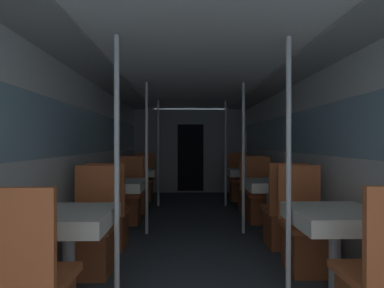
# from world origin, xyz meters

# --- Properties ---
(wall_left) EXTENTS (0.05, 8.27, 2.05)m
(wall_left) POSITION_xyz_m (-1.42, 2.73, 1.07)
(wall_left) COLOR silver
(wall_left) RESTS_ON ground_plane
(wall_right) EXTENTS (0.05, 8.27, 2.05)m
(wall_right) POSITION_xyz_m (1.42, 2.73, 1.07)
(wall_right) COLOR silver
(wall_right) RESTS_ON ground_plane
(ceiling_panel) EXTENTS (2.85, 8.27, 0.07)m
(ceiling_panel) POSITION_xyz_m (0.00, 2.73, 2.09)
(ceiling_panel) COLOR white
(ceiling_panel) RESTS_ON wall_left
(bulkhead_far) EXTENTS (2.79, 0.09, 2.05)m
(bulkhead_far) POSITION_xyz_m (0.00, 5.90, 1.02)
(bulkhead_far) COLOR gray
(bulkhead_far) RESTS_ON ground_plane
(dining_table_left_0) EXTENTS (0.65, 0.65, 0.72)m
(dining_table_left_0) POSITION_xyz_m (-1.02, 0.76, 0.62)
(dining_table_left_0) COLOR #4C4C51
(dining_table_left_0) RESTS_ON ground_plane
(chair_left_far_0) EXTENTS (0.43, 0.43, 1.01)m
(chair_left_far_0) POSITION_xyz_m (-1.02, 1.33, 0.30)
(chair_left_far_0) COLOR brown
(chair_left_far_0) RESTS_ON ground_plane
(support_pole_left_0) EXTENTS (0.04, 0.04, 2.05)m
(support_pole_left_0) POSITION_xyz_m (-0.66, 0.76, 1.03)
(support_pole_left_0) COLOR silver
(support_pole_left_0) RESTS_ON ground_plane
(dining_table_left_1) EXTENTS (0.65, 0.65, 0.72)m
(dining_table_left_1) POSITION_xyz_m (-1.02, 2.54, 0.62)
(dining_table_left_1) COLOR #4C4C51
(dining_table_left_1) RESTS_ON ground_plane
(chair_left_near_1) EXTENTS (0.43, 0.43, 1.01)m
(chair_left_near_1) POSITION_xyz_m (-1.02, 1.98, 0.30)
(chair_left_near_1) COLOR brown
(chair_left_near_1) RESTS_ON ground_plane
(chair_left_far_1) EXTENTS (0.43, 0.43, 1.01)m
(chair_left_far_1) POSITION_xyz_m (-1.02, 3.10, 0.30)
(chair_left_far_1) COLOR brown
(chair_left_far_1) RESTS_ON ground_plane
(support_pole_left_1) EXTENTS (0.04, 0.04, 2.05)m
(support_pole_left_1) POSITION_xyz_m (-0.66, 2.54, 1.03)
(support_pole_left_1) COLOR silver
(support_pole_left_1) RESTS_ON ground_plane
(dining_table_left_2) EXTENTS (0.65, 0.65, 0.72)m
(dining_table_left_2) POSITION_xyz_m (-1.02, 4.31, 0.62)
(dining_table_left_2) COLOR #4C4C51
(dining_table_left_2) RESTS_ON ground_plane
(chair_left_near_2) EXTENTS (0.43, 0.43, 1.01)m
(chair_left_near_2) POSITION_xyz_m (-1.02, 3.75, 0.30)
(chair_left_near_2) COLOR brown
(chair_left_near_2) RESTS_ON ground_plane
(chair_left_far_2) EXTENTS (0.43, 0.43, 1.01)m
(chair_left_far_2) POSITION_xyz_m (-1.02, 4.88, 0.30)
(chair_left_far_2) COLOR brown
(chair_left_far_2) RESTS_ON ground_plane
(support_pole_left_2) EXTENTS (0.04, 0.04, 2.05)m
(support_pole_left_2) POSITION_xyz_m (-0.66, 4.31, 1.03)
(support_pole_left_2) COLOR silver
(support_pole_left_2) RESTS_ON ground_plane
(dining_table_right_0) EXTENTS (0.65, 0.65, 0.72)m
(dining_table_right_0) POSITION_xyz_m (1.02, 0.76, 0.62)
(dining_table_right_0) COLOR #4C4C51
(dining_table_right_0) RESTS_ON ground_plane
(chair_right_far_0) EXTENTS (0.43, 0.43, 1.01)m
(chair_right_far_0) POSITION_xyz_m (1.02, 1.33, 0.30)
(chair_right_far_0) COLOR brown
(chair_right_far_0) RESTS_ON ground_plane
(support_pole_right_0) EXTENTS (0.04, 0.04, 2.05)m
(support_pole_right_0) POSITION_xyz_m (0.66, 0.76, 1.03)
(support_pole_right_0) COLOR silver
(support_pole_right_0) RESTS_ON ground_plane
(dining_table_right_1) EXTENTS (0.65, 0.65, 0.72)m
(dining_table_right_1) POSITION_xyz_m (1.02, 2.54, 0.62)
(dining_table_right_1) COLOR #4C4C51
(dining_table_right_1) RESTS_ON ground_plane
(chair_right_near_1) EXTENTS (0.43, 0.43, 1.01)m
(chair_right_near_1) POSITION_xyz_m (1.02, 1.98, 0.30)
(chair_right_near_1) COLOR brown
(chair_right_near_1) RESTS_ON ground_plane
(chair_right_far_1) EXTENTS (0.43, 0.43, 1.01)m
(chair_right_far_1) POSITION_xyz_m (1.02, 3.10, 0.30)
(chair_right_far_1) COLOR brown
(chair_right_far_1) RESTS_ON ground_plane
(support_pole_right_1) EXTENTS (0.04, 0.04, 2.05)m
(support_pole_right_1) POSITION_xyz_m (0.66, 2.54, 1.03)
(support_pole_right_1) COLOR silver
(support_pole_right_1) RESTS_ON ground_plane
(dining_table_right_2) EXTENTS (0.65, 0.65, 0.72)m
(dining_table_right_2) POSITION_xyz_m (1.02, 4.31, 0.62)
(dining_table_right_2) COLOR #4C4C51
(dining_table_right_2) RESTS_ON ground_plane
(chair_right_near_2) EXTENTS (0.43, 0.43, 1.01)m
(chair_right_near_2) POSITION_xyz_m (1.02, 3.75, 0.30)
(chair_right_near_2) COLOR brown
(chair_right_near_2) RESTS_ON ground_plane
(chair_right_far_2) EXTENTS (0.43, 0.43, 1.01)m
(chair_right_far_2) POSITION_xyz_m (1.02, 4.88, 0.30)
(chair_right_far_2) COLOR brown
(chair_right_far_2) RESTS_ON ground_plane
(support_pole_right_2) EXTENTS (0.04, 0.04, 2.05)m
(support_pole_right_2) POSITION_xyz_m (0.66, 4.31, 1.03)
(support_pole_right_2) COLOR silver
(support_pole_right_2) RESTS_ON ground_plane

